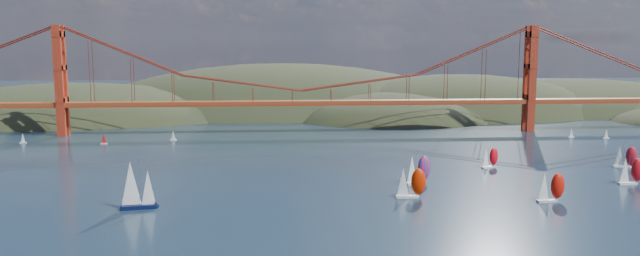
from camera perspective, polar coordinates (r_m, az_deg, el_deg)
The scene contains 15 objects.
ground at distance 147.56m, azimuth 1.57°, elevation -11.03°, with size 1200.00×1200.00×0.00m, color black.
headlands at distance 425.45m, azimuth 3.82°, elevation -0.05°, with size 725.00×225.00×96.00m.
bridge at distance 319.24m, azimuth -1.99°, elevation 5.27°, with size 552.00×12.00×55.00m.
sloop_navy at distance 186.45m, azimuth -16.48°, elevation -5.09°, with size 10.21×6.25×15.38m.
racer_0 at distance 193.32m, azimuth 8.26°, elevation -4.93°, with size 9.15×3.82×10.44m.
racer_1 at distance 198.98m, azimuth 20.33°, elevation -5.06°, with size 8.77×4.10×9.90m.
racer_2 at distance 233.25m, azimuth 26.56°, elevation -3.50°, with size 8.76×3.60×10.05m.
racer_3 at distance 243.96m, azimuth 15.26°, elevation -2.60°, with size 7.61×5.38×8.53m.
racer_4 at distance 262.15m, azimuth 26.12°, elevation -2.34°, with size 8.34×5.03×9.34m.
racer_rwb at distance 212.02m, azimuth 8.93°, elevation -3.73°, with size 9.60×6.36×10.74m.
distant_boat_1 at distance 321.87m, azimuth -25.53°, elevation -0.84°, with size 3.00×2.00×4.70m.
distant_boat_2 at distance 305.17m, azimuth -19.16°, elevation -0.95°, with size 3.00×2.00×4.70m.
distant_boat_3 at distance 306.70m, azimuth -13.27°, elevation -0.67°, with size 3.00×2.00×4.70m.
distant_boat_4 at distance 330.56m, azimuth 22.00°, elevation -0.42°, with size 3.00×2.00×4.70m.
distant_boat_5 at distance 334.54m, azimuth 24.71°, elevation -0.48°, with size 3.00×2.00×4.70m.
Camera 1 is at (-14.22, -138.58, 48.65)m, focal length 35.00 mm.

